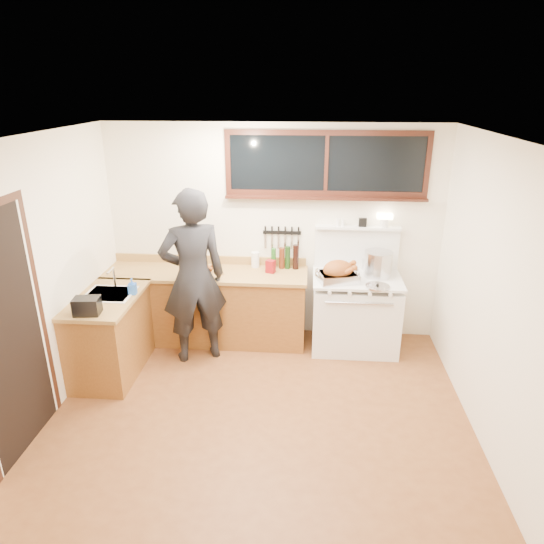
# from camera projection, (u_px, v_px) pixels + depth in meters

# --- Properties ---
(ground_plane) EXTENTS (4.00, 3.50, 0.02)m
(ground_plane) POSITION_uv_depth(u_px,v_px,m) (260.00, 414.00, 4.72)
(ground_plane) COLOR brown
(room_shell) EXTENTS (4.10, 3.60, 2.65)m
(room_shell) POSITION_uv_depth(u_px,v_px,m) (258.00, 253.00, 4.12)
(room_shell) COLOR white
(room_shell) RESTS_ON ground
(counter_back) EXTENTS (2.44, 0.64, 1.00)m
(counter_back) POSITION_uv_depth(u_px,v_px,m) (207.00, 305.00, 5.96)
(counter_back) COLOR brown
(counter_back) RESTS_ON ground
(counter_left) EXTENTS (0.64, 1.09, 0.90)m
(counter_left) POSITION_uv_depth(u_px,v_px,m) (110.00, 335.00, 5.26)
(counter_left) COLOR brown
(counter_left) RESTS_ON ground
(sink_unit) EXTENTS (0.50, 0.45, 0.37)m
(sink_unit) POSITION_uv_depth(u_px,v_px,m) (110.00, 299.00, 5.18)
(sink_unit) COLOR white
(sink_unit) RESTS_ON counter_left
(vintage_stove) EXTENTS (1.02, 0.74, 1.59)m
(vintage_stove) POSITION_uv_depth(u_px,v_px,m) (355.00, 311.00, 5.78)
(vintage_stove) COLOR white
(vintage_stove) RESTS_ON ground
(back_window) EXTENTS (2.32, 0.13, 0.77)m
(back_window) POSITION_uv_depth(u_px,v_px,m) (326.00, 171.00, 5.52)
(back_window) COLOR black
(back_window) RESTS_ON room_shell
(left_doorway) EXTENTS (0.02, 1.04, 2.17)m
(left_doorway) POSITION_uv_depth(u_px,v_px,m) (10.00, 334.00, 3.96)
(left_doorway) COLOR black
(left_doorway) RESTS_ON ground
(knife_strip) EXTENTS (0.46, 0.03, 0.28)m
(knife_strip) POSITION_uv_depth(u_px,v_px,m) (282.00, 233.00, 5.84)
(knife_strip) COLOR black
(knife_strip) RESTS_ON room_shell
(man) EXTENTS (0.86, 0.73, 2.00)m
(man) POSITION_uv_depth(u_px,v_px,m) (193.00, 277.00, 5.35)
(man) COLOR black
(man) RESTS_ON ground
(soap_bottle) EXTENTS (0.08, 0.09, 0.18)m
(soap_bottle) POSITION_uv_depth(u_px,v_px,m) (132.00, 286.00, 5.14)
(soap_bottle) COLOR blue
(soap_bottle) RESTS_ON counter_left
(toaster) EXTENTS (0.26, 0.20, 0.17)m
(toaster) POSITION_uv_depth(u_px,v_px,m) (87.00, 306.00, 4.69)
(toaster) COLOR black
(toaster) RESTS_ON counter_left
(cutting_board) EXTENTS (0.46, 0.41, 0.14)m
(cutting_board) POSITION_uv_depth(u_px,v_px,m) (204.00, 271.00, 5.65)
(cutting_board) COLOR #A57E41
(cutting_board) RESTS_ON counter_back
(roast_turkey) EXTENTS (0.50, 0.43, 0.25)m
(roast_turkey) POSITION_uv_depth(u_px,v_px,m) (338.00, 273.00, 5.48)
(roast_turkey) COLOR silver
(roast_turkey) RESTS_ON vintage_stove
(stockpot) EXTENTS (0.41, 0.41, 0.30)m
(stockpot) POSITION_uv_depth(u_px,v_px,m) (378.00, 264.00, 5.60)
(stockpot) COLOR silver
(stockpot) RESTS_ON vintage_stove
(saucepan) EXTENTS (0.20, 0.31, 0.13)m
(saucepan) POSITION_uv_depth(u_px,v_px,m) (369.00, 263.00, 5.86)
(saucepan) COLOR silver
(saucepan) RESTS_ON vintage_stove
(pot_lid) EXTENTS (0.32, 0.32, 0.04)m
(pot_lid) POSITION_uv_depth(u_px,v_px,m) (377.00, 286.00, 5.33)
(pot_lid) COLOR silver
(pot_lid) RESTS_ON vintage_stove
(coffee_tin) EXTENTS (0.12, 0.11, 0.15)m
(coffee_tin) POSITION_uv_depth(u_px,v_px,m) (271.00, 266.00, 5.73)
(coffee_tin) COLOR maroon
(coffee_tin) RESTS_ON counter_back
(pitcher) EXTENTS (0.12, 0.12, 0.19)m
(pitcher) POSITION_uv_depth(u_px,v_px,m) (255.00, 260.00, 5.91)
(pitcher) COLOR white
(pitcher) RESTS_ON counter_back
(bottle_cluster) EXTENTS (0.34, 0.07, 0.30)m
(bottle_cluster) POSITION_uv_depth(u_px,v_px,m) (286.00, 258.00, 5.84)
(bottle_cluster) COLOR black
(bottle_cluster) RESTS_ON counter_back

